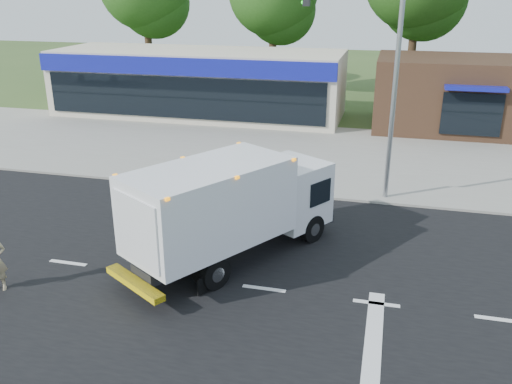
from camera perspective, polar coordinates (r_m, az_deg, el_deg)
ground at (r=14.98m, az=0.85°, el=-10.18°), size 120.00×120.00×0.00m
road_asphalt at (r=14.98m, az=0.85°, el=-10.16°), size 60.00×14.00×0.02m
sidewalk at (r=22.26m, az=5.73°, el=0.63°), size 60.00×2.40×0.12m
parking_apron at (r=27.75m, az=7.56°, el=4.56°), size 60.00×9.00×0.02m
lane_markings at (r=13.64m, az=5.19°, el=-13.63°), size 55.20×7.00×0.01m
ems_box_truck at (r=15.75m, az=-2.71°, el=-1.22°), size 5.56×7.15×3.13m
retail_strip_mall at (r=35.01m, az=-6.09°, el=11.39°), size 18.00×6.20×4.00m
brown_storefront at (r=33.23m, az=21.28°, el=9.57°), size 10.00×6.70×4.00m
traffic_signal_pole at (r=20.30m, az=12.70°, el=12.45°), size 3.51×0.25×8.00m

